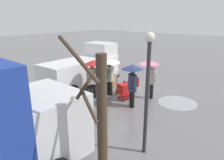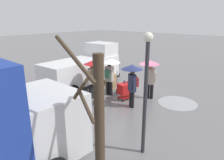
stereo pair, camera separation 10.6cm
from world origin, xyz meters
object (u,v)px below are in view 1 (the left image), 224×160
(hand_dolly_boxes, at_px, (111,82))
(pedestrian_pink_side, at_px, (93,70))
(pedestrian_white_side, at_px, (132,76))
(pedestrian_black_side, at_px, (110,68))
(pedestrian_far_side, at_px, (150,70))
(shopping_cart_vendor, at_px, (125,89))
(cargo_van_parked_right, at_px, (84,68))
(street_lamp, at_px, (148,83))
(bare_tree_near, at_px, (101,125))

(hand_dolly_boxes, bearing_deg, pedestrian_pink_side, 81.31)
(pedestrian_pink_side, xyz_separation_m, pedestrian_white_side, (-2.22, -0.44, -0.01))
(pedestrian_black_side, height_order, pedestrian_far_side, same)
(shopping_cart_vendor, bearing_deg, cargo_van_parked_right, -2.61)
(shopping_cart_vendor, relative_size, pedestrian_far_side, 0.49)
(pedestrian_pink_side, distance_m, street_lamp, 5.24)
(bare_tree_near, bearing_deg, pedestrian_pink_side, -42.91)
(pedestrian_far_side, bearing_deg, pedestrian_white_side, 87.77)
(pedestrian_pink_side, relative_size, pedestrian_white_side, 1.00)
(bare_tree_near, height_order, street_lamp, bare_tree_near)
(pedestrian_far_side, height_order, street_lamp, street_lamp)
(pedestrian_far_side, bearing_deg, shopping_cart_vendor, 47.73)
(pedestrian_pink_side, xyz_separation_m, pedestrian_far_side, (-2.27, -1.96, -0.01))
(pedestrian_black_side, xyz_separation_m, street_lamp, (-4.26, 3.20, 0.80))
(cargo_van_parked_right, bearing_deg, street_lamp, 152.62)
(street_lamp, bearing_deg, pedestrian_far_side, -60.79)
(hand_dolly_boxes, relative_size, pedestrian_far_side, 0.61)
(pedestrian_black_side, relative_size, bare_tree_near, 0.55)
(pedestrian_black_side, relative_size, pedestrian_white_side, 1.00)
(shopping_cart_vendor, height_order, bare_tree_near, bare_tree_near)
(cargo_van_parked_right, xyz_separation_m, pedestrian_black_side, (-2.38, 0.24, 0.39))
(pedestrian_far_side, bearing_deg, hand_dolly_boxes, 19.94)
(pedestrian_pink_side, distance_m, bare_tree_near, 6.41)
(pedestrian_white_side, distance_m, bare_tree_near, 5.42)
(shopping_cart_vendor, bearing_deg, pedestrian_black_side, 4.65)
(pedestrian_white_side, bearing_deg, pedestrian_far_side, -92.23)
(cargo_van_parked_right, height_order, hand_dolly_boxes, cargo_van_parked_right)
(pedestrian_far_side, bearing_deg, cargo_van_parked_right, 10.74)
(shopping_cart_vendor, relative_size, pedestrian_black_side, 0.49)
(shopping_cart_vendor, distance_m, pedestrian_white_side, 1.41)
(pedestrian_black_side, relative_size, pedestrian_far_side, 1.00)
(hand_dolly_boxes, bearing_deg, pedestrian_far_side, -160.06)
(shopping_cart_vendor, bearing_deg, pedestrian_pink_side, 35.46)
(pedestrian_black_side, bearing_deg, bare_tree_near, 129.21)
(pedestrian_pink_side, bearing_deg, bare_tree_near, 137.09)
(pedestrian_pink_side, height_order, pedestrian_far_side, same)
(hand_dolly_boxes, distance_m, pedestrian_black_side, 0.97)
(pedestrian_far_side, bearing_deg, bare_tree_near, 110.94)
(pedestrian_pink_side, distance_m, pedestrian_black_side, 0.99)
(hand_dolly_boxes, xyz_separation_m, pedestrian_black_side, (-0.20, 0.29, 0.91))
(pedestrian_white_side, bearing_deg, hand_dolly_boxes, -20.47)
(pedestrian_pink_side, height_order, street_lamp, street_lamp)
(pedestrian_black_side, height_order, pedestrian_white_side, same)
(pedestrian_pink_side, bearing_deg, pedestrian_far_side, -139.26)
(pedestrian_far_side, relative_size, street_lamp, 0.56)
(shopping_cart_vendor, bearing_deg, bare_tree_near, 121.57)
(pedestrian_far_side, bearing_deg, pedestrian_pink_side, 40.74)
(shopping_cart_vendor, height_order, pedestrian_white_side, pedestrian_white_side)
(pedestrian_white_side, bearing_deg, bare_tree_near, 117.28)
(shopping_cart_vendor, relative_size, hand_dolly_boxes, 0.79)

